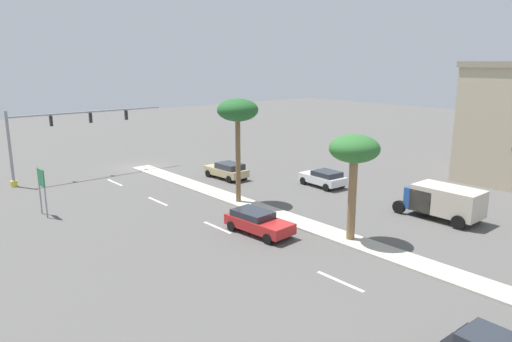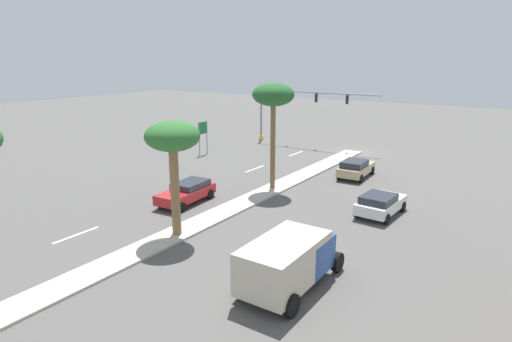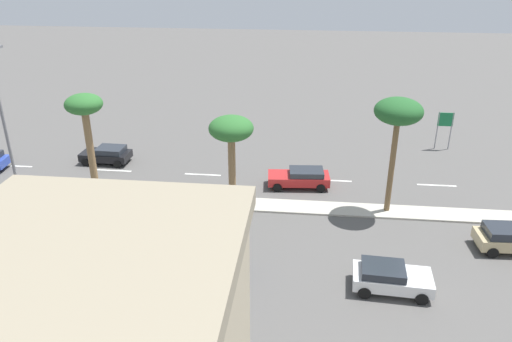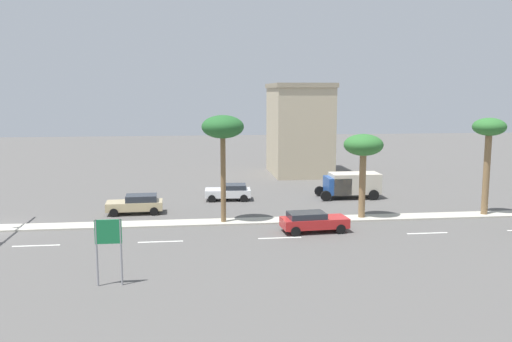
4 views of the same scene
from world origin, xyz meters
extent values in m
plane|color=#565451|center=(0.00, 27.62, 0.00)|extent=(160.00, 160.00, 0.00)
cube|color=silver|center=(4.53, 4.00, 0.01)|extent=(0.20, 2.80, 0.01)
cube|color=silver|center=(4.53, 11.48, 0.01)|extent=(0.20, 2.80, 0.01)
cube|color=silver|center=(4.53, 19.04, 0.01)|extent=(0.20, 2.80, 0.01)
cube|color=silver|center=(4.53, 28.95, 0.01)|extent=(0.20, 2.80, 0.01)
cylinder|color=gray|center=(11.51, -0.22, 3.18)|extent=(0.24, 0.24, 6.35)
cylinder|color=gold|center=(11.51, -0.22, 0.25)|extent=(0.53, 0.53, 0.50)
cylinder|color=gray|center=(4.56, -0.22, 5.80)|extent=(13.89, 0.16, 0.16)
cube|color=black|center=(8.04, -0.22, 5.25)|extent=(0.20, 0.32, 0.90)
sphere|color=red|center=(8.04, -0.34, 5.55)|extent=(0.18, 0.18, 0.18)
cube|color=black|center=(4.56, -0.22, 5.25)|extent=(0.20, 0.32, 0.90)
sphere|color=red|center=(4.56, -0.34, 5.55)|extent=(0.18, 0.18, 0.18)
cube|color=black|center=(1.09, -0.22, 5.25)|extent=(0.20, 0.32, 0.90)
sphere|color=red|center=(1.09, -0.34, 5.55)|extent=(0.18, 0.18, 0.18)
cylinder|color=gray|center=(12.05, 8.92, 1.63)|extent=(0.10, 0.10, 3.26)
cylinder|color=gray|center=(12.05, 10.06, 1.63)|extent=(0.10, 0.10, 3.26)
cube|color=#19723F|center=(12.05, 9.49, 2.67)|extent=(0.08, 1.27, 1.17)
cylinder|color=brown|center=(0.14, 15.69, 3.24)|extent=(0.36, 0.36, 6.25)
ellipsoid|color=#235B28|center=(0.14, 15.69, 6.88)|extent=(2.96, 2.96, 1.63)
cylinder|color=olive|center=(-0.08, 25.91, 2.55)|extent=(0.48, 0.48, 4.86)
ellipsoid|color=#2D6B2D|center=(-0.08, 25.91, 5.48)|extent=(2.87, 2.87, 1.58)
cube|color=tan|center=(-3.74, 9.07, 0.65)|extent=(2.02, 4.31, 0.65)
cube|color=#262B33|center=(-3.76, 9.60, 1.21)|extent=(1.75, 2.40, 0.49)
cylinder|color=black|center=(-2.81, 7.62, 0.32)|extent=(0.25, 0.65, 0.64)
cylinder|color=black|center=(-4.56, 7.55, 0.32)|extent=(0.25, 0.65, 0.64)
cylinder|color=black|center=(-2.93, 10.59, 0.32)|extent=(0.25, 0.65, 0.64)
cylinder|color=black|center=(-4.68, 10.52, 0.32)|extent=(0.25, 0.65, 0.64)
cube|color=red|center=(3.24, 21.59, 0.64)|extent=(2.15, 4.53, 0.64)
cube|color=#262B33|center=(3.28, 21.04, 1.16)|extent=(1.81, 2.54, 0.39)
cylinder|color=black|center=(2.26, 23.06, 0.32)|extent=(0.27, 0.66, 0.64)
cylinder|color=black|center=(3.98, 23.19, 0.32)|extent=(0.27, 0.66, 0.64)
cylinder|color=black|center=(2.50, 19.98, 0.32)|extent=(0.27, 0.66, 0.64)
cylinder|color=black|center=(4.22, 20.12, 0.32)|extent=(0.27, 0.66, 0.64)
cube|color=silver|center=(-8.21, 16.55, 0.64)|extent=(2.15, 4.01, 0.64)
cube|color=#262B33|center=(-8.18, 17.04, 1.17)|extent=(1.85, 2.25, 0.41)
cylinder|color=black|center=(-7.39, 15.13, 0.32)|extent=(0.26, 0.65, 0.64)
cylinder|color=black|center=(-9.21, 15.24, 0.32)|extent=(0.26, 0.65, 0.64)
cylinder|color=black|center=(-7.22, 17.86, 0.32)|extent=(0.26, 0.65, 0.64)
cylinder|color=black|center=(-9.04, 17.97, 0.32)|extent=(0.26, 0.65, 0.64)
cube|color=#234C99|center=(-7.84, 26.16, 1.18)|extent=(2.27, 2.01, 1.46)
cube|color=beige|center=(-7.84, 27.73, 1.33)|extent=(2.27, 4.27, 1.77)
cylinder|color=black|center=(-6.71, 24.87, 0.45)|extent=(0.28, 0.90, 0.90)
cylinder|color=black|center=(-8.98, 24.87, 0.45)|extent=(0.28, 0.90, 0.90)
cylinder|color=black|center=(-6.71, 29.11, 0.45)|extent=(0.28, 0.90, 0.90)
cylinder|color=black|center=(-8.98, 29.11, 0.45)|extent=(0.28, 0.90, 0.90)
camera|label=1|loc=(21.13, 42.08, 10.25)|focal=33.18mm
camera|label=2|loc=(-15.82, 41.73, 9.37)|focal=30.38mm
camera|label=3|loc=(-29.19, 21.17, 15.78)|focal=34.58mm
camera|label=4|loc=(37.74, 13.53, 9.24)|focal=37.89mm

